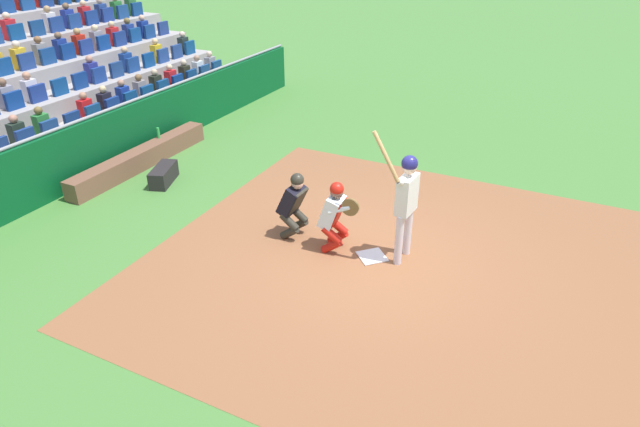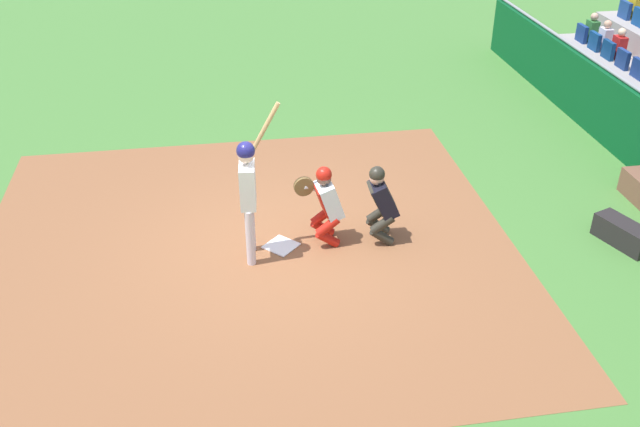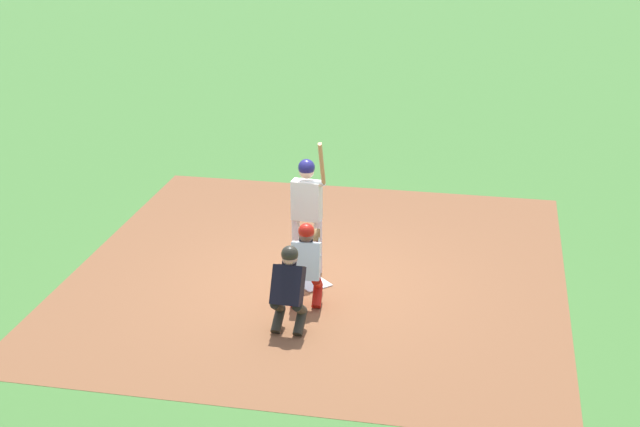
# 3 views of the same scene
# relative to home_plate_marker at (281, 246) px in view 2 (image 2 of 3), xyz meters

# --- Properties ---
(ground_plane) EXTENTS (160.00, 160.00, 0.00)m
(ground_plane) POSITION_rel_home_plate_marker_xyz_m (0.00, 0.00, -0.02)
(ground_plane) COLOR #457C35
(infield_dirt_patch) EXTENTS (7.77, 8.11, 0.01)m
(infield_dirt_patch) POSITION_rel_home_plate_marker_xyz_m (0.00, 0.50, -0.01)
(infield_dirt_patch) COLOR brown
(infield_dirt_patch) RESTS_ON ground_plane
(home_plate_marker) EXTENTS (0.62, 0.62, 0.02)m
(home_plate_marker) POSITION_rel_home_plate_marker_xyz_m (0.00, 0.00, 0.00)
(home_plate_marker) COLOR white
(home_plate_marker) RESTS_ON infield_dirt_patch
(batter_at_plate) EXTENTS (0.59, 0.66, 2.32)m
(batter_at_plate) POSITION_rel_home_plate_marker_xyz_m (-0.19, 0.46, 1.17)
(batter_at_plate) COLOR silver
(batter_at_plate) RESTS_ON ground_plane
(catcher_crouching) EXTENTS (0.49, 0.74, 1.31)m
(catcher_crouching) POSITION_rel_home_plate_marker_xyz_m (0.05, -0.69, 0.71)
(catcher_crouching) COLOR red
(catcher_crouching) RESTS_ON ground_plane
(home_plate_umpire) EXTENTS (0.48, 0.48, 1.28)m
(home_plate_umpire) POSITION_rel_home_plate_marker_xyz_m (-0.03, -1.53, 0.68)
(home_plate_umpire) COLOR #2C2A20
(home_plate_umpire) RESTS_ON ground_plane
(equipment_duffel_bag) EXTENTS (0.98, 0.66, 0.37)m
(equipment_duffel_bag) POSITION_rel_home_plate_marker_xyz_m (-0.75, -5.18, 0.17)
(equipment_duffel_bag) COLOR black
(equipment_duffel_bag) RESTS_ON ground_plane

